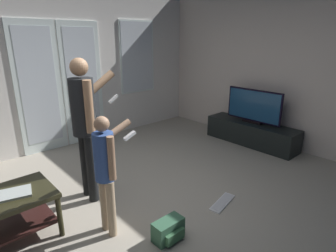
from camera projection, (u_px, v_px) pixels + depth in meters
ground_plane at (135, 210)px, 3.13m from camera, size 6.27×4.99×0.02m
wall_back_with_doors at (46, 66)px, 4.48m from camera, size 6.27×0.09×2.89m
wall_right_plain at (282, 63)px, 4.68m from camera, size 0.06×4.99×2.86m
tv_stand at (251, 133)px, 5.02m from camera, size 0.46×1.66×0.39m
flat_screen_tv at (254, 106)px, 4.87m from camera, size 0.08×1.03×0.60m
person_adult at (85, 118)px, 3.09m from camera, size 0.68×0.45×1.65m
person_child at (106, 165)px, 2.57m from camera, size 0.54×0.33×1.20m
backpack at (169, 230)px, 2.65m from camera, size 0.31×0.19×0.20m
loose_keyboard at (222, 202)px, 3.25m from camera, size 0.46×0.22×0.02m
laptop_closed at (11, 194)px, 2.55m from camera, size 0.38×0.30×0.02m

